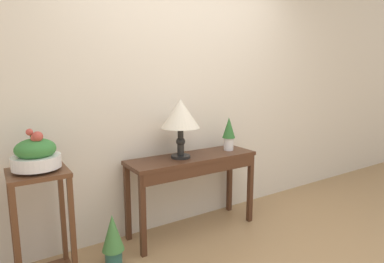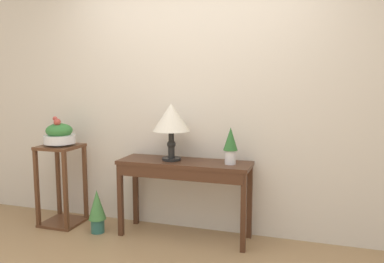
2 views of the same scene
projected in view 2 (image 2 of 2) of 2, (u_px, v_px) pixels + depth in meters
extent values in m
cube|color=beige|center=(196.00, 88.00, 3.70)|extent=(9.00, 0.10, 2.80)
cube|color=#472819|center=(184.00, 163.00, 3.53)|extent=(1.24, 0.39, 0.03)
cube|color=#472819|center=(178.00, 174.00, 3.38)|extent=(1.17, 0.03, 0.10)
cube|color=#472819|center=(120.00, 200.00, 3.61)|extent=(0.04, 0.04, 0.70)
cube|color=#472819|center=(243.00, 213.00, 3.25)|extent=(0.04, 0.04, 0.70)
cube|color=#472819|center=(136.00, 191.00, 3.91)|extent=(0.04, 0.04, 0.70)
cube|color=#472819|center=(250.00, 202.00, 3.55)|extent=(0.04, 0.04, 0.70)
cylinder|color=black|center=(171.00, 159.00, 3.57)|extent=(0.17, 0.17, 0.02)
cylinder|color=black|center=(171.00, 151.00, 3.56)|extent=(0.06, 0.06, 0.13)
sphere|color=black|center=(171.00, 144.00, 3.55)|extent=(0.08, 0.08, 0.08)
cylinder|color=black|center=(171.00, 138.00, 3.54)|extent=(0.05, 0.05, 0.13)
cone|color=beige|center=(171.00, 117.00, 3.52)|extent=(0.34, 0.34, 0.25)
cylinder|color=silver|center=(230.00, 157.00, 3.39)|extent=(0.10, 0.10, 0.13)
cone|color=#2D662D|center=(231.00, 139.00, 3.37)|extent=(0.13, 0.13, 0.20)
cube|color=#56331E|center=(60.00, 147.00, 3.85)|extent=(0.38, 0.38, 0.03)
cube|color=#56331E|center=(63.00, 222.00, 3.96)|extent=(0.38, 0.38, 0.03)
cube|color=#56331E|center=(37.00, 188.00, 3.80)|extent=(0.04, 0.04, 0.76)
cube|color=#56331E|center=(65.00, 191.00, 3.70)|extent=(0.04, 0.04, 0.76)
cube|color=#56331E|center=(58.00, 180.00, 4.11)|extent=(0.04, 0.04, 0.76)
cube|color=#56331E|center=(85.00, 182.00, 4.01)|extent=(0.04, 0.04, 0.76)
cylinder|color=silver|center=(60.00, 144.00, 3.85)|extent=(0.14, 0.14, 0.02)
cylinder|color=silver|center=(60.00, 139.00, 3.84)|extent=(0.31, 0.31, 0.09)
ellipsoid|color=#387A38|center=(59.00, 130.00, 3.83)|extent=(0.26, 0.26, 0.14)
cylinder|color=#387A38|center=(58.00, 129.00, 3.81)|extent=(0.02, 0.05, 0.14)
sphere|color=#B7473D|center=(57.00, 122.00, 3.77)|extent=(0.07, 0.07, 0.07)
cylinder|color=#387A38|center=(58.00, 129.00, 3.81)|extent=(0.01, 0.04, 0.13)
sphere|color=#B7473D|center=(57.00, 123.00, 3.79)|extent=(0.07, 0.07, 0.07)
cylinder|color=#387A38|center=(57.00, 127.00, 3.82)|extent=(0.04, 0.03, 0.17)
sphere|color=#B7473D|center=(55.00, 119.00, 3.81)|extent=(0.05, 0.05, 0.05)
cylinder|color=#2D665B|center=(98.00, 226.00, 3.72)|extent=(0.13, 0.13, 0.14)
cone|color=#478442|center=(97.00, 205.00, 3.69)|extent=(0.17, 0.17, 0.29)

